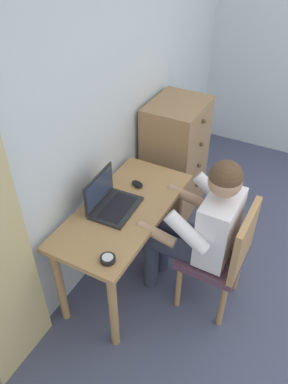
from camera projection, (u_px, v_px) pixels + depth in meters
wall_back at (100, 107)px, 2.48m from camera, size 4.80×0.05×2.50m
desk at (124, 221)px, 2.56m from camera, size 1.11×0.53×0.72m
dresser at (175, 159)px, 3.30m from camera, size 0.54×0.47×1.06m
chair at (224, 254)px, 2.46m from camera, size 0.43×0.41×0.88m
person_seated at (200, 225)px, 2.42m from camera, size 0.53×0.59×1.20m
laptop at (110, 201)px, 2.45m from camera, size 0.35×0.27×0.24m
computer_mouse at (137, 184)px, 2.66m from camera, size 0.09×0.12×0.03m
desk_clock at (108, 259)px, 2.11m from camera, size 0.09×0.09×0.03m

